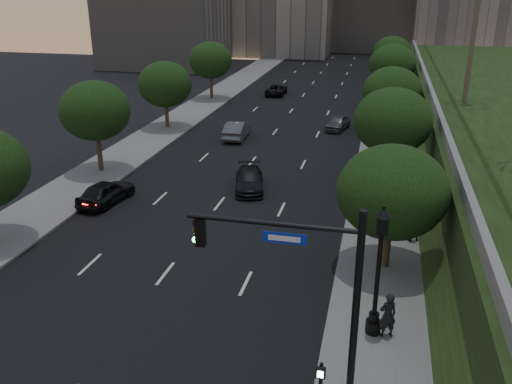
% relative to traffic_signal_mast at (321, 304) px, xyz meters
% --- Properties ---
extents(ground, '(160.00, 160.00, 0.00)m').
position_rel_traffic_signal_mast_xyz_m(ground, '(-8.13, 1.59, -3.67)').
color(ground, black).
rests_on(ground, ground).
extents(road_surface, '(16.00, 140.00, 0.02)m').
position_rel_traffic_signal_mast_xyz_m(road_surface, '(-8.13, 31.59, -3.66)').
color(road_surface, black).
rests_on(road_surface, ground).
extents(sidewalk_right, '(4.50, 140.00, 0.15)m').
position_rel_traffic_signal_mast_xyz_m(sidewalk_right, '(2.12, 31.59, -3.60)').
color(sidewalk_right, slate).
rests_on(sidewalk_right, ground).
extents(sidewalk_left, '(4.50, 140.00, 0.15)m').
position_rel_traffic_signal_mast_xyz_m(sidewalk_left, '(-18.38, 31.59, -3.60)').
color(sidewalk_left, slate).
rests_on(sidewalk_left, ground).
extents(parapet_wall, '(0.35, 90.00, 0.70)m').
position_rel_traffic_signal_mast_xyz_m(parapet_wall, '(5.37, 29.59, 0.68)').
color(parapet_wall, slate).
rests_on(parapet_wall, embankment).
extents(office_block_filler, '(18.00, 16.00, 14.00)m').
position_rel_traffic_signal_mast_xyz_m(office_block_filler, '(-34.13, 71.59, 3.33)').
color(office_block_filler, gray).
rests_on(office_block_filler, ground).
extents(tree_right_a, '(5.20, 5.20, 6.24)m').
position_rel_traffic_signal_mast_xyz_m(tree_right_a, '(2.17, 9.59, 0.35)').
color(tree_right_a, '#38281C').
rests_on(tree_right_a, ground).
extents(tree_right_b, '(5.20, 5.20, 6.74)m').
position_rel_traffic_signal_mast_xyz_m(tree_right_b, '(2.17, 21.59, 0.84)').
color(tree_right_b, '#38281C').
rests_on(tree_right_b, ground).
extents(tree_right_c, '(5.20, 5.20, 6.24)m').
position_rel_traffic_signal_mast_xyz_m(tree_right_c, '(2.17, 34.59, 0.35)').
color(tree_right_c, '#38281C').
rests_on(tree_right_c, ground).
extents(tree_right_d, '(5.20, 5.20, 6.74)m').
position_rel_traffic_signal_mast_xyz_m(tree_right_d, '(2.17, 48.59, 0.84)').
color(tree_right_d, '#38281C').
rests_on(tree_right_d, ground).
extents(tree_right_e, '(5.20, 5.20, 6.24)m').
position_rel_traffic_signal_mast_xyz_m(tree_right_e, '(2.17, 63.59, 0.35)').
color(tree_right_e, '#38281C').
rests_on(tree_right_e, ground).
extents(tree_left_b, '(5.00, 5.00, 6.71)m').
position_rel_traffic_signal_mast_xyz_m(tree_left_b, '(-18.43, 19.59, 0.90)').
color(tree_left_b, '#38281C').
rests_on(tree_left_b, ground).
extents(tree_left_c, '(5.00, 5.00, 6.34)m').
position_rel_traffic_signal_mast_xyz_m(tree_left_c, '(-18.43, 32.59, 0.53)').
color(tree_left_c, '#38281C').
rests_on(tree_left_c, ground).
extents(tree_left_d, '(5.00, 5.00, 6.71)m').
position_rel_traffic_signal_mast_xyz_m(tree_left_d, '(-18.43, 46.59, 0.90)').
color(tree_left_d, '#38281C').
rests_on(tree_left_d, ground).
extents(traffic_signal_mast, '(5.68, 0.56, 7.00)m').
position_rel_traffic_signal_mast_xyz_m(traffic_signal_mast, '(0.00, 0.00, 0.00)').
color(traffic_signal_mast, black).
rests_on(traffic_signal_mast, ground).
extents(street_lamp, '(0.64, 0.64, 5.62)m').
position_rel_traffic_signal_mast_xyz_m(street_lamp, '(1.74, 3.91, -1.04)').
color(street_lamp, black).
rests_on(street_lamp, ground).
extents(sedan_near_left, '(2.46, 4.64, 1.51)m').
position_rel_traffic_signal_mast_xyz_m(sedan_near_left, '(-15.13, 14.13, -2.92)').
color(sedan_near_left, black).
rests_on(sedan_near_left, ground).
extents(sedan_mid_left, '(1.83, 4.86, 1.59)m').
position_rel_traffic_signal_mast_xyz_m(sedan_mid_left, '(-11.02, 30.72, -2.88)').
color(sedan_mid_left, '#515357').
rests_on(sedan_mid_left, ground).
extents(sedan_far_left, '(2.24, 4.76, 1.32)m').
position_rel_traffic_signal_mast_xyz_m(sedan_far_left, '(-11.46, 51.07, -3.01)').
color(sedan_far_left, black).
rests_on(sedan_far_left, ground).
extents(sedan_near_right, '(2.91, 4.92, 1.34)m').
position_rel_traffic_signal_mast_xyz_m(sedan_near_right, '(-6.91, 18.54, -3.00)').
color(sedan_near_right, black).
rests_on(sedan_near_right, ground).
extents(sedan_far_right, '(2.45, 4.27, 1.37)m').
position_rel_traffic_signal_mast_xyz_m(sedan_far_right, '(-2.53, 35.80, -2.99)').
color(sedan_far_right, '#4C4E52').
rests_on(sedan_far_right, ground).
extents(pedestrian_a, '(0.82, 0.70, 1.90)m').
position_rel_traffic_signal_mast_xyz_m(pedestrian_a, '(2.26, 3.81, -2.57)').
color(pedestrian_a, black).
rests_on(pedestrian_a, sidewalk_right).
extents(pedestrian_b, '(0.97, 0.84, 1.71)m').
position_rel_traffic_signal_mast_xyz_m(pedestrian_b, '(3.48, 12.77, -2.67)').
color(pedestrian_b, black).
rests_on(pedestrian_b, sidewalk_right).
extents(pedestrian_c, '(0.94, 0.48, 1.54)m').
position_rel_traffic_signal_mast_xyz_m(pedestrian_c, '(1.12, 15.66, -2.75)').
color(pedestrian_c, black).
rests_on(pedestrian_c, sidewalk_right).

